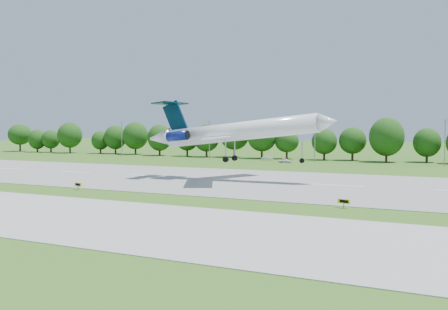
# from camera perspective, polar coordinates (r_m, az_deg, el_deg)

# --- Properties ---
(ground) EXTENTS (600.00, 600.00, 0.00)m
(ground) POSITION_cam_1_polar(r_m,az_deg,el_deg) (65.48, 8.09, -5.84)
(ground) COLOR #356019
(ground) RESTS_ON ground
(runway) EXTENTS (400.00, 45.00, 0.08)m
(runway) POSITION_cam_1_polar(r_m,az_deg,el_deg) (89.41, 12.97, -3.44)
(runway) COLOR gray
(runway) RESTS_ON ground
(taxiway) EXTENTS (400.00, 23.00, 0.08)m
(taxiway) POSITION_cam_1_polar(r_m,az_deg,el_deg) (48.90, 1.60, -8.85)
(taxiway) COLOR #ADADA8
(taxiway) RESTS_ON ground
(tree_line) EXTENTS (288.40, 8.40, 10.40)m
(tree_line) POSITION_cam_1_polar(r_m,az_deg,el_deg) (154.94, 18.49, 1.54)
(tree_line) COLOR #382314
(tree_line) RESTS_ON ground
(light_poles) EXTENTS (175.90, 0.25, 12.19)m
(light_poles) POSITION_cam_1_polar(r_m,az_deg,el_deg) (145.38, 17.01, 1.52)
(light_poles) COLOR gray
(light_poles) RESTS_ON ground
(airliner) EXTENTS (38.69, 28.07, 12.02)m
(airliner) POSITION_cam_1_polar(r_m,az_deg,el_deg) (95.51, 0.78, 2.71)
(airliner) COLOR white
(airliner) RESTS_ON ground
(taxi_sign_left) EXTENTS (1.69, 0.61, 1.19)m
(taxi_sign_left) POSITION_cam_1_polar(r_m,az_deg,el_deg) (84.88, -16.34, -3.27)
(taxi_sign_left) COLOR gray
(taxi_sign_left) RESTS_ON ground
(taxi_sign_centre) EXTENTS (1.64, 0.68, 1.17)m
(taxi_sign_centre) POSITION_cam_1_polar(r_m,az_deg,el_deg) (65.08, 13.53, -5.18)
(taxi_sign_centre) COLOR gray
(taxi_sign_centre) RESTS_ON ground
(service_vehicle_a) EXTENTS (3.71, 2.36, 1.15)m
(service_vehicle_a) POSITION_cam_1_polar(r_m,az_deg,el_deg) (155.08, 4.94, -0.38)
(service_vehicle_a) COLOR silver
(service_vehicle_a) RESTS_ON ground
(service_vehicle_b) EXTENTS (3.78, 1.64, 1.27)m
(service_vehicle_b) POSITION_cam_1_polar(r_m,az_deg,el_deg) (144.21, 6.99, -0.64)
(service_vehicle_b) COLOR white
(service_vehicle_b) RESTS_ON ground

